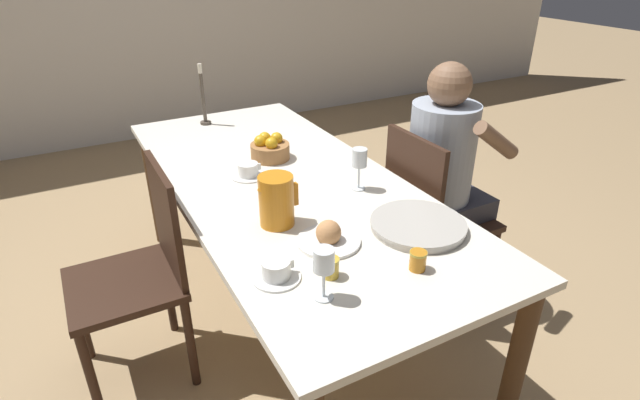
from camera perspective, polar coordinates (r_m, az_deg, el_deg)
ground_plane at (r=2.54m, az=-3.49°, el=-12.76°), size 20.00×20.00×0.00m
dining_table at (r=2.18m, az=-3.96°, el=0.24°), size 0.91×2.11×0.73m
chair_person_side at (r=2.40m, az=12.53°, el=-1.80°), size 0.42×0.42×0.91m
chair_opposite at (r=2.10m, az=-19.80°, el=-7.62°), size 0.42×0.42×0.91m
person_seated at (r=2.38m, az=14.18°, el=3.67°), size 0.39×0.41×1.19m
red_pitcher at (r=1.77m, az=-5.01°, el=-0.04°), size 0.15×0.13×0.19m
wine_glass_water at (r=2.02m, az=4.53°, el=4.60°), size 0.06×0.06×0.18m
wine_glass_juice at (r=1.39m, az=0.43°, el=-7.25°), size 0.06×0.06×0.16m
teacup_near_person at (r=1.53m, az=-5.02°, el=-8.10°), size 0.15×0.15×0.06m
teacup_across at (r=2.19m, az=-8.20°, el=3.29°), size 0.15×0.15×0.06m
serving_tray at (r=1.81m, az=11.12°, el=-2.85°), size 0.34×0.34×0.03m
bread_plate at (r=1.69m, az=0.98°, el=-4.21°), size 0.22×0.22×0.09m
jam_jar_amber at (r=1.52m, az=1.20°, el=-7.61°), size 0.05×0.05×0.06m
jam_jar_red at (r=1.58m, az=11.12°, el=-6.71°), size 0.05×0.05×0.06m
fruit_bowl at (r=2.35m, az=-5.76°, el=5.86°), size 0.18×0.18×0.12m
candlestick_tall at (r=2.86m, az=-13.18°, el=10.94°), size 0.06×0.06×0.33m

